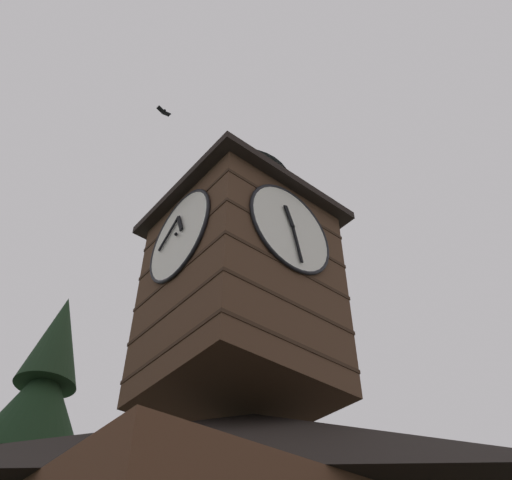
# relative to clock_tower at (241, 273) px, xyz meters

# --- Properties ---
(clock_tower) EXTENTS (4.89, 4.89, 9.06)m
(clock_tower) POSITION_rel_clock_tower_xyz_m (0.00, 0.00, 0.00)
(clock_tower) COLOR #4C3323
(clock_tower) RESTS_ON building_main
(flying_bird_low) EXTENTS (0.57, 0.25, 0.13)m
(flying_bird_low) POSITION_rel_clock_tower_xyz_m (2.43, -1.78, 7.51)
(flying_bird_low) COLOR black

